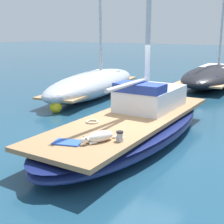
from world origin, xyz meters
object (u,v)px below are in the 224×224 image
Objects in this scene: dog_white at (99,137)px; coiled_rope at (92,122)px; sailboat_main at (131,128)px; deck_towel at (68,142)px; moored_boat_far_astern at (215,75)px; mooring_buoy at (56,107)px; moored_boat_port_side at (94,83)px; deck_winch at (120,137)px.

coiled_rope is at bearing 129.60° from dog_white.
deck_towel reaches higher than sailboat_main.
coiled_rope is 11.26m from moored_boat_far_astern.
mooring_buoy is at bearing 133.05° from deck_towel.
moored_boat_far_astern is 17.81× the size of mooring_buoy.
moored_boat_port_side reaches higher than coiled_rope.
moored_boat_far_astern is (-0.93, 12.10, -0.20)m from deck_winch.
dog_white is 12.37m from moored_boat_far_astern.
dog_white is 1.44m from coiled_rope.
deck_winch is 0.65× the size of coiled_rope.
mooring_buoy is (0.54, -3.26, -0.35)m from moored_boat_port_side.
deck_towel is 0.07× the size of moored_boat_far_astern.
dog_white is at bearing -81.04° from sailboat_main.
deck_towel is at bearing -89.63° from moored_boat_far_astern.
deck_winch is at bearing -69.72° from sailboat_main.
deck_winch is (0.35, 0.25, -0.01)m from dog_white.
deck_winch is 0.38× the size of deck_towel.
dog_white is 4.30× the size of deck_winch.
sailboat_main is 22.49× the size of coiled_rope.
dog_white reaches higher than mooring_buoy.
sailboat_main is 13.01× the size of deck_towel.
moored_boat_port_side is 17.28× the size of mooring_buoy.
moored_boat_port_side is (-3.64, 5.51, -0.11)m from coiled_rope.
deck_towel is 12.75m from moored_boat_far_astern.
deck_winch is 12.14m from moored_boat_far_astern.
moored_boat_port_side reaches higher than mooring_buoy.
deck_winch is at bearing -85.58° from moored_boat_far_astern.
dog_white reaches higher than sailboat_main.
sailboat_main is 0.96× the size of moored_boat_port_side.
sailboat_main is 2.00m from deck_winch.
coiled_rope reaches higher than mooring_buoy.
mooring_buoy is (-4.01, 3.36, -0.55)m from dog_white.
deck_towel is (-0.17, -2.48, 0.34)m from sailboat_main.
moored_boat_far_astern is (-0.08, 12.75, -0.12)m from deck_towel.
moored_boat_far_astern is (0.33, 11.25, -0.13)m from coiled_rope.
dog_white is at bearing -50.40° from coiled_rope.
deck_winch is at bearing -34.09° from coiled_rope.
sailboat_main is at bearing 98.96° from dog_white.
sailboat_main is 6.20m from moored_boat_port_side.
deck_winch is at bearing -35.50° from mooring_buoy.
moored_boat_port_side reaches higher than sailboat_main.
moored_boat_far_astern is at bearing 92.71° from dog_white.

